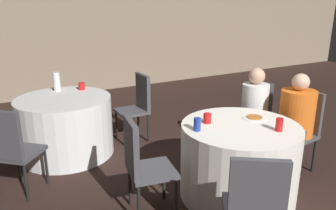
% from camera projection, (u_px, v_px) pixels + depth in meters
% --- Properties ---
extents(ground_plane, '(16.00, 16.00, 0.00)m').
position_uv_depth(ground_plane, '(242.00, 201.00, 3.22)').
color(ground_plane, black).
extents(wall_back, '(16.00, 0.06, 2.80)m').
position_uv_depth(wall_back, '(90.00, 26.00, 6.83)').
color(wall_back, gray).
rests_on(wall_back, ground_plane).
extents(table_near, '(1.15, 1.15, 0.75)m').
position_uv_depth(table_near, '(239.00, 161.00, 3.23)').
color(table_near, white).
rests_on(table_near, ground_plane).
extents(table_far, '(1.16, 1.16, 0.75)m').
position_uv_depth(table_far, '(66.00, 126.00, 4.14)').
color(table_far, white).
rests_on(table_far, ground_plane).
extents(chair_near_west, '(0.47, 0.46, 0.93)m').
position_uv_depth(chair_near_west, '(141.00, 160.00, 2.87)').
color(chair_near_west, '#47474C').
rests_on(chair_near_west, ground_plane).
extents(chair_near_northeast, '(0.56, 0.56, 0.93)m').
position_uv_depth(chair_near_northeast, '(255.00, 114.00, 4.06)').
color(chair_near_northeast, '#47474C').
rests_on(chair_near_northeast, ground_plane).
extents(chair_near_east, '(0.44, 0.44, 0.93)m').
position_uv_depth(chair_near_east, '(301.00, 124.00, 3.72)').
color(chair_near_east, '#47474C').
rests_on(chair_near_east, ground_plane).
extents(chair_near_southwest, '(0.56, 0.56, 0.93)m').
position_uv_depth(chair_near_southwest, '(255.00, 204.00, 2.24)').
color(chair_near_southwest, '#47474C').
rests_on(chair_near_southwest, ground_plane).
extents(chair_far_east, '(0.41, 0.40, 0.93)m').
position_uv_depth(chair_far_east, '(138.00, 102.00, 4.55)').
color(chair_far_east, '#47474C').
rests_on(chair_far_east, ground_plane).
extents(chair_far_southwest, '(0.57, 0.57, 0.93)m').
position_uv_depth(chair_far_southwest, '(11.00, 146.00, 3.16)').
color(chair_far_southwest, '#47474C').
rests_on(chair_far_southwest, ground_plane).
extents(person_orange_shirt, '(0.53, 0.39, 1.14)m').
position_uv_depth(person_orange_shirt, '(293.00, 123.00, 3.62)').
color(person_orange_shirt, '#33384C').
rests_on(person_orange_shirt, ground_plane).
extents(person_white_shirt, '(0.46, 0.44, 1.14)m').
position_uv_depth(person_white_shirt, '(253.00, 116.00, 3.90)').
color(person_white_shirt, '#282828').
rests_on(person_white_shirt, ground_plane).
extents(pizza_plate_near, '(0.25, 0.25, 0.02)m').
position_uv_depth(pizza_plate_near, '(255.00, 118.00, 3.32)').
color(pizza_plate_near, white).
rests_on(pizza_plate_near, table_near).
extents(soda_can_blue, '(0.07, 0.07, 0.12)m').
position_uv_depth(soda_can_blue, '(197.00, 124.00, 2.98)').
color(soda_can_blue, '#1E38A5').
rests_on(soda_can_blue, table_near).
extents(soda_can_red, '(0.07, 0.07, 0.12)m').
position_uv_depth(soda_can_red, '(279.00, 125.00, 2.97)').
color(soda_can_red, red).
rests_on(soda_can_red, table_near).
extents(cup_near, '(0.08, 0.08, 0.10)m').
position_uv_depth(cup_near, '(207.00, 118.00, 3.17)').
color(cup_near, red).
rests_on(cup_near, table_near).
extents(bottle_far, '(0.09, 0.09, 0.25)m').
position_uv_depth(bottle_far, '(57.00, 82.00, 4.31)').
color(bottle_far, silver).
rests_on(bottle_far, table_far).
extents(cup_far, '(0.08, 0.08, 0.10)m').
position_uv_depth(cup_far, '(82.00, 86.00, 4.39)').
color(cup_far, red).
rests_on(cup_far, table_far).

